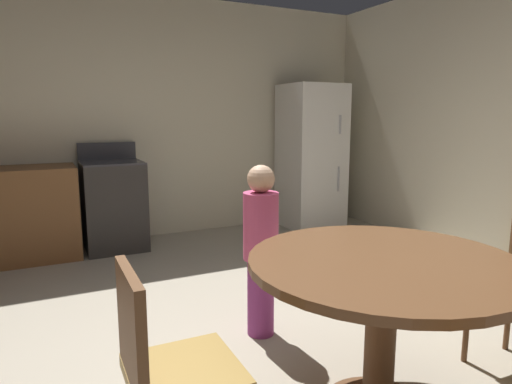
{
  "coord_description": "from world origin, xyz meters",
  "views": [
    {
      "loc": [
        -1.02,
        -1.97,
        1.38
      ],
      "look_at": [
        0.3,
        0.72,
        0.87
      ],
      "focal_mm": 31.47,
      "sensor_mm": 36.0,
      "label": 1
    }
  ],
  "objects": [
    {
      "name": "oven_range",
      "position": [
        -0.34,
        2.8,
        0.47
      ],
      "size": [
        0.6,
        0.6,
        1.1
      ],
      "color": "#2D2B28",
      "rests_on": "ground"
    },
    {
      "name": "wall_back",
      "position": [
        0.0,
        3.19,
        1.35
      ],
      "size": [
        5.95,
        0.12,
        2.7
      ],
      "primitive_type": "cube",
      "color": "beige",
      "rests_on": "ground"
    },
    {
      "name": "person_child",
      "position": [
        0.19,
        0.44,
        0.58
      ],
      "size": [
        0.25,
        0.25,
        1.09
      ],
      "rotation": [
        0.0,
        0.0,
        4.86
      ],
      "color": "#8C337A",
      "rests_on": "ground"
    },
    {
      "name": "chair_west",
      "position": [
        -0.66,
        -0.5,
        0.5
      ],
      "size": [
        0.4,
        0.4,
        0.87
      ],
      "rotation": [
        0.0,
        0.0,
        6.27
      ],
      "color": "brown",
      "rests_on": "ground"
    },
    {
      "name": "ground_plane",
      "position": [
        0.0,
        0.0,
        0.0
      ],
      "size": [
        14.0,
        14.0,
        0.0
      ],
      "primitive_type": "plane",
      "color": "#A89E89"
    },
    {
      "name": "refrigerator",
      "position": [
        2.05,
        2.74,
        0.88
      ],
      "size": [
        0.68,
        0.68,
        1.76
      ],
      "color": "white",
      "rests_on": "ground"
    },
    {
      "name": "dining_table",
      "position": [
        0.33,
        -0.51,
        0.6
      ],
      "size": [
        1.21,
        1.21,
        0.76
      ],
      "color": "brown",
      "rests_on": "ground"
    }
  ]
}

